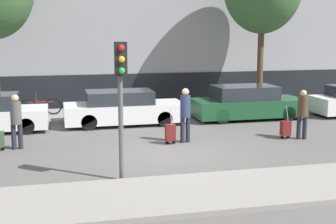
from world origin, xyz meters
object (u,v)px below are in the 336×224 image
(trolley_right, at_px, (286,128))
(pedestrian_center, at_px, (185,112))
(traffic_light, at_px, (121,83))
(trolley_center, at_px, (170,133))
(parked_car_2, at_px, (247,103))
(pedestrian_right, at_px, (303,111))
(parked_car_1, at_px, (123,108))
(pedestrian_left, at_px, (16,118))
(parked_bicycle, at_px, (41,106))

(trolley_right, bearing_deg, pedestrian_center, 174.83)
(traffic_light, bearing_deg, trolley_center, 59.16)
(parked_car_2, xyz_separation_m, pedestrian_right, (0.35, -3.96, 0.31))
(parked_car_2, bearing_deg, parked_car_1, 179.92)
(parked_car_1, distance_m, trolley_right, 6.36)
(trolley_center, bearing_deg, pedestrian_center, 12.73)
(parked_car_2, bearing_deg, pedestrian_right, -84.97)
(parked_car_1, distance_m, pedestrian_center, 3.87)
(parked_car_1, relative_size, trolley_right, 4.02)
(pedestrian_left, xyz_separation_m, trolley_right, (8.87, -0.69, -0.61))
(parked_car_1, height_order, traffic_light, traffic_light)
(pedestrian_left, distance_m, parked_bicycle, 5.45)
(pedestrian_center, bearing_deg, trolley_center, -179.95)
(parked_car_1, distance_m, pedestrian_right, 6.87)
(parked_car_2, height_order, traffic_light, traffic_light)
(parked_car_2, xyz_separation_m, pedestrian_left, (-9.06, -3.13, 0.33))
(traffic_light, bearing_deg, pedestrian_left, 124.96)
(trolley_center, bearing_deg, trolley_right, -2.77)
(parked_car_1, height_order, parked_bicycle, parked_car_1)
(parked_car_1, relative_size, traffic_light, 1.37)
(trolley_right, bearing_deg, parked_car_2, 87.26)
(pedestrian_left, height_order, traffic_light, traffic_light)
(parked_car_1, xyz_separation_m, trolley_right, (5.07, -3.82, -0.27))
(pedestrian_left, relative_size, trolley_right, 1.48)
(trolley_center, xyz_separation_m, trolley_right, (4.03, -0.19, -0.02))
(pedestrian_right, distance_m, traffic_light, 7.48)
(parked_car_1, height_order, pedestrian_right, pedestrian_right)
(pedestrian_center, distance_m, trolley_right, 3.57)
(parked_car_1, distance_m, trolley_center, 3.78)
(parked_bicycle, bearing_deg, pedestrian_center, -50.21)
(parked_car_2, xyz_separation_m, trolley_right, (-0.18, -3.82, -0.29))
(parked_car_1, height_order, pedestrian_left, pedestrian_left)
(parked_bicycle, bearing_deg, pedestrian_left, -96.09)
(pedestrian_right, height_order, traffic_light, traffic_light)
(pedestrian_left, bearing_deg, parked_bicycle, 75.01)
(pedestrian_left, bearing_deg, trolley_right, -13.33)
(pedestrian_center, distance_m, pedestrian_right, 4.05)
(pedestrian_left, distance_m, pedestrian_center, 5.39)
(parked_car_2, distance_m, trolley_right, 3.83)
(parked_car_2, xyz_separation_m, traffic_light, (-6.28, -7.09, 1.79))
(traffic_light, xyz_separation_m, parked_bicycle, (-2.20, 9.36, -1.96))
(parked_car_2, relative_size, parked_bicycle, 2.63)
(pedestrian_right, bearing_deg, trolley_center, -169.11)
(traffic_light, bearing_deg, parked_car_1, 81.75)
(parked_car_1, distance_m, parked_car_2, 5.26)
(pedestrian_center, relative_size, parked_bicycle, 1.03)
(trolley_right, distance_m, traffic_light, 7.23)
(parked_car_1, relative_size, parked_bicycle, 2.65)
(parked_car_1, bearing_deg, parked_bicycle, 144.97)
(pedestrian_center, distance_m, traffic_light, 4.66)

